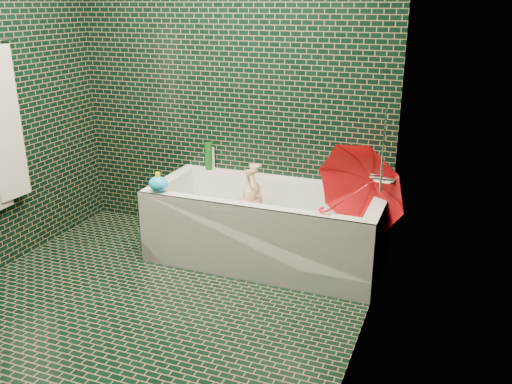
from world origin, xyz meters
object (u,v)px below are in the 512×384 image
at_px(umbrella, 351,196).
at_px(rubber_duck, 357,180).
at_px(bath_toy, 158,184).
at_px(child, 255,221).
at_px(bathtub, 265,234).

distance_m(umbrella, rubber_duck, 0.42).
bearing_deg(umbrella, rubber_duck, 119.77).
relative_size(umbrella, bath_toy, 3.88).
distance_m(child, bath_toy, 0.75).
bearing_deg(bath_toy, bathtub, 37.45).
relative_size(child, umbrella, 1.27).
distance_m(child, umbrella, 0.77).
bearing_deg(rubber_duck, child, -172.61).
height_order(rubber_duck, bath_toy, bath_toy).
xyz_separation_m(bathtub, bath_toy, (-0.71, -0.30, 0.40)).
height_order(child, umbrella, umbrella).
relative_size(bathtub, umbrella, 2.61).
bearing_deg(bathtub, child, -166.86).
xyz_separation_m(child, rubber_duck, (0.67, 0.38, 0.28)).
bearing_deg(umbrella, bath_toy, -145.70).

